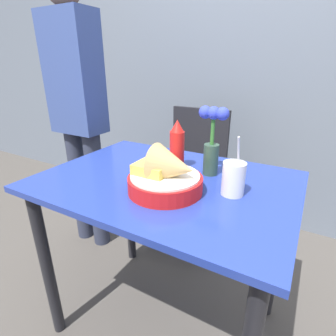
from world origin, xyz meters
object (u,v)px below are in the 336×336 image
food_basket (167,176)px  flower_vase (212,139)px  drink_cup (233,180)px  person_standing (78,107)px  chair_far_window (194,166)px  ketchup_bottle (177,146)px

food_basket → flower_vase: size_ratio=0.96×
drink_cup → food_basket: bearing=-155.6°
person_standing → food_basket: bearing=-25.7°
drink_cup → person_standing: (-1.06, 0.32, 0.12)m
chair_far_window → drink_cup: 0.92m
chair_far_window → food_basket: size_ratio=3.51×
food_basket → person_standing: (-0.86, 0.41, 0.12)m
food_basket → flower_vase: flower_vase is taller
drink_cup → ketchup_bottle: bearing=156.2°
ketchup_bottle → person_standing: (-0.78, 0.20, 0.08)m
drink_cup → flower_vase: 0.21m
ketchup_bottle → drink_cup: drink_cup is taller
drink_cup → flower_vase: (-0.13, 0.13, 0.09)m
chair_far_window → ketchup_bottle: ketchup_bottle is taller
flower_vase → ketchup_bottle: bearing=-176.0°
chair_far_window → flower_vase: size_ratio=3.38×
person_standing → drink_cup: bearing=-16.8°
drink_cup → flower_vase: bearing=134.4°
chair_far_window → ketchup_bottle: 0.73m
chair_far_window → person_standing: bearing=-145.0°
food_basket → flower_vase: (0.07, 0.23, 0.09)m
ketchup_bottle → person_standing: person_standing is taller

